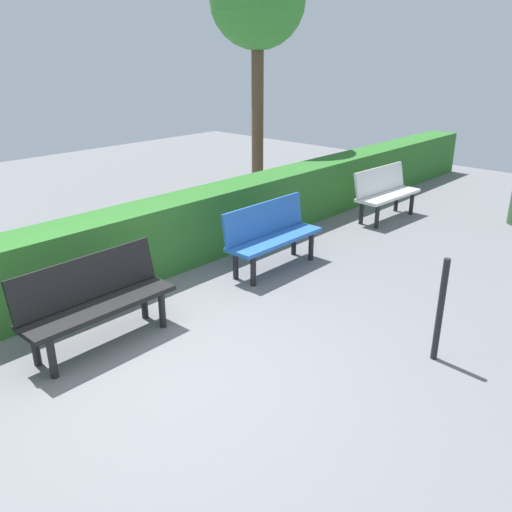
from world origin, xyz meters
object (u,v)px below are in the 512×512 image
at_px(bench_blue, 271,233).
at_px(bench_black, 95,298).
at_px(tree_near, 258,2).
at_px(bench_white, 385,191).

bearing_deg(bench_blue, bench_black, 0.58).
relative_size(bench_blue, tree_near, 0.32).
xyz_separation_m(bench_white, bench_black, (5.50, 0.04, 0.00)).
height_order(bench_black, tree_near, tree_near).
distance_m(bench_white, bench_blue, 2.94).
relative_size(bench_black, tree_near, 0.34).
relative_size(bench_blue, bench_black, 0.96).
xyz_separation_m(bench_blue, tree_near, (-3.17, -3.14, 3.03)).
bearing_deg(bench_blue, bench_white, -179.32).
xyz_separation_m(bench_white, bench_blue, (2.94, 0.03, 0.00)).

